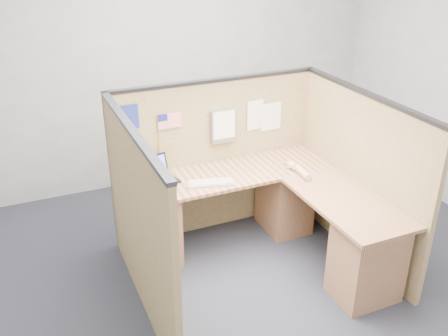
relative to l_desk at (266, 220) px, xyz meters
name	(u,v)px	position (x,y,z in m)	size (l,w,h in m)	color
floor	(261,279)	(-0.18, -0.29, -0.39)	(5.00, 5.00, 0.00)	#1F232D
wall_back	(172,62)	(-0.18, 1.96, 1.01)	(5.00, 5.00, 0.00)	#929596
cubicle_partitions	(241,180)	(-0.18, 0.14, 0.38)	(2.06, 1.83, 1.53)	olive
l_desk	(266,220)	(0.00, 0.00, 0.00)	(1.95, 1.75, 0.73)	brown
laptop	(159,175)	(-0.82, 0.50, 0.39)	(0.33, 0.33, 0.21)	black
keyboard	(210,183)	(-0.43, 0.25, 0.35)	(0.42, 0.23, 0.03)	#A0917C
mouse	(291,166)	(0.38, 0.25, 0.36)	(0.10, 0.06, 0.04)	silver
hand_forearm	(299,170)	(0.39, 0.12, 0.37)	(0.10, 0.36, 0.07)	tan
blue_poster	(129,117)	(-1.00, 0.68, 0.89)	(0.17, 0.00, 0.23)	navy
american_flag	(167,123)	(-0.67, 0.67, 0.80)	(0.22, 0.01, 0.38)	olive
file_holder	(223,126)	(-0.13, 0.66, 0.69)	(0.25, 0.05, 0.32)	slate
paper_left	(257,115)	(0.24, 0.68, 0.74)	(0.23, 0.00, 0.29)	white
paper_right	(271,117)	(0.39, 0.68, 0.70)	(0.22, 0.00, 0.28)	white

